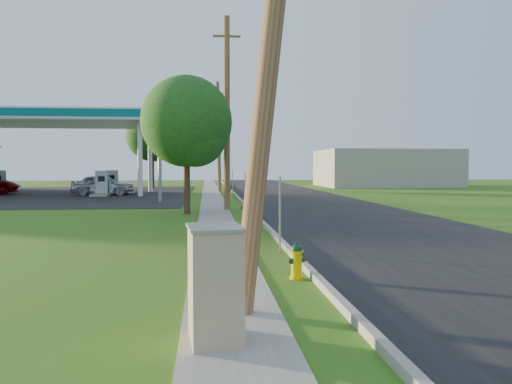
% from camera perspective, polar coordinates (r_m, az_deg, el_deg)
% --- Properties ---
extents(ground_plane, '(140.00, 140.00, 0.00)m').
position_cam_1_polar(ground_plane, '(8.97, 5.14, -11.71)').
color(ground_plane, '#3D5B13').
rests_on(ground_plane, ground).
extents(road, '(8.00, 120.00, 0.02)m').
position_cam_1_polar(road, '(19.64, 12.62, -3.68)').
color(road, black).
rests_on(road, ground).
extents(curb, '(0.15, 120.00, 0.15)m').
position_cam_1_polar(curb, '(18.77, 0.92, -3.71)').
color(curb, gray).
rests_on(curb, ground).
extents(sidewalk, '(1.50, 120.00, 0.03)m').
position_cam_1_polar(sidewalk, '(18.66, -4.44, -3.95)').
color(sidewalk, gray).
rests_on(sidewalk, ground).
extents(forecourt, '(26.00, 28.00, 0.02)m').
position_cam_1_polar(forecourt, '(43.05, -25.13, -0.27)').
color(forecourt, black).
rests_on(forecourt, ground).
extents(utility_pole_mid, '(1.40, 0.32, 9.80)m').
position_cam_1_polar(utility_pole_mid, '(25.68, -3.35, 9.01)').
color(utility_pole_mid, brown).
rests_on(utility_pole_mid, ground).
extents(utility_pole_far, '(1.40, 0.32, 9.50)m').
position_cam_1_polar(utility_pole_far, '(43.60, -4.31, 6.34)').
color(utility_pole_far, brown).
rests_on(utility_pole_far, ground).
extents(sign_post_near, '(0.05, 0.04, 2.00)m').
position_cam_1_polar(sign_post_near, '(12.92, 2.77, -2.65)').
color(sign_post_near, gray).
rests_on(sign_post_near, ground).
extents(sign_post_mid, '(0.05, 0.04, 2.00)m').
position_cam_1_polar(sign_post_mid, '(24.62, -1.25, 0.05)').
color(sign_post_mid, gray).
rests_on(sign_post_mid, ground).
extents(sign_post_far, '(0.05, 0.04, 2.00)m').
position_cam_1_polar(sign_post_far, '(36.79, -2.71, 1.04)').
color(sign_post_far, gray).
rests_on(sign_post_far, ground).
extents(gas_canopy, '(18.18, 9.18, 6.40)m').
position_cam_1_polar(gas_canopy, '(42.52, -22.75, 7.68)').
color(gas_canopy, silver).
rests_on(gas_canopy, ground).
extents(fuel_pump_ne, '(1.20, 3.20, 1.90)m').
position_cam_1_polar(fuel_pump_ne, '(39.34, -17.18, 0.63)').
color(fuel_pump_ne, gray).
rests_on(fuel_pump_ne, ground).
extents(fuel_pump_se, '(1.20, 3.20, 1.90)m').
position_cam_1_polar(fuel_pump_se, '(43.27, -16.12, 0.85)').
color(fuel_pump_se, gray).
rests_on(fuel_pump_se, ground).
extents(price_pylon, '(0.34, 2.04, 6.85)m').
position_cam_1_polar(price_pylon, '(31.31, -11.00, 8.76)').
color(price_pylon, gray).
rests_on(price_pylon, ground).
extents(distant_building, '(14.00, 10.00, 4.00)m').
position_cam_1_polar(distant_building, '(57.01, 14.52, 2.66)').
color(distant_building, '#A1978B').
rests_on(distant_building, ground).
extents(tree_verge, '(4.28, 4.28, 6.49)m').
position_cam_1_polar(tree_verge, '(23.69, -7.71, 7.60)').
color(tree_verge, '#362516').
rests_on(tree_verge, ground).
extents(tree_lot, '(5.23, 5.23, 7.93)m').
position_cam_1_polar(tree_lot, '(50.91, -11.66, 6.16)').
color(tree_lot, '#362516').
rests_on(tree_lot, ground).
extents(hydrant_near, '(0.39, 0.34, 0.74)m').
position_cam_1_polar(hydrant_near, '(10.14, 4.65, -7.87)').
color(hydrant_near, '#E2C500').
rests_on(hydrant_near, ground).
extents(hydrant_mid, '(0.39, 0.35, 0.76)m').
position_cam_1_polar(hydrant_mid, '(22.38, -1.23, -1.86)').
color(hydrant_mid, yellow).
rests_on(hydrant_mid, ground).
extents(hydrant_far, '(0.41, 0.37, 0.79)m').
position_cam_1_polar(hydrant_far, '(33.85, -3.03, -0.17)').
color(hydrant_far, yellow).
rests_on(hydrant_far, ground).
extents(utility_cabinet, '(0.77, 0.95, 1.52)m').
position_cam_1_polar(utility_cabinet, '(6.51, -4.71, -10.49)').
color(utility_cabinet, tan).
rests_on(utility_cabinet, ground).
extents(car_silver, '(4.79, 2.22, 1.59)m').
position_cam_1_polar(car_silver, '(40.15, -17.06, 0.78)').
color(car_silver, '#B8BBC1').
rests_on(car_silver, ground).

